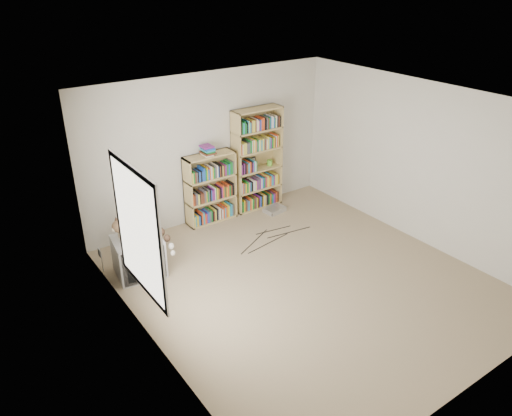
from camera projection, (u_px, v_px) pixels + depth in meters
floor at (304, 280)px, 6.98m from camera, size 4.50×5.00×0.01m
wall_back at (210, 148)px, 8.27m from camera, size 4.50×0.02×2.50m
wall_front at (485, 293)px, 4.60m from camera, size 4.50×0.02×2.50m
wall_left at (146, 251)px, 5.27m from camera, size 0.02×5.00×2.50m
wall_right at (421, 164)px, 7.60m from camera, size 0.02×5.00×2.50m
ceiling at (313, 104)px, 5.89m from camera, size 4.50×5.00×0.02m
window at (138, 231)px, 5.36m from camera, size 0.02×1.22×1.52m
crt_tv at (139, 256)px, 7.03m from camera, size 0.72×0.67×0.56m
cat at (141, 231)px, 6.90m from camera, size 0.77×0.55×0.61m
bookcase_tall at (257, 162)px, 8.78m from camera, size 0.91×0.30×1.82m
bookcase_short at (210, 191)px, 8.42m from camera, size 0.87×0.30×1.20m
book_stack at (208, 150)px, 8.06m from camera, size 0.19×0.25×0.16m
green_mug at (269, 162)px, 8.93m from camera, size 0.09×0.09×0.10m
framed_print at (252, 162)px, 8.83m from camera, size 0.14×0.05×0.18m
dvd_player at (275, 210)px, 8.91m from camera, size 0.39×0.31×0.08m
wall_outlet at (99, 253)px, 7.04m from camera, size 0.01×0.08×0.13m
floor_cables at (264, 237)px, 8.10m from camera, size 1.20×0.70×0.01m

